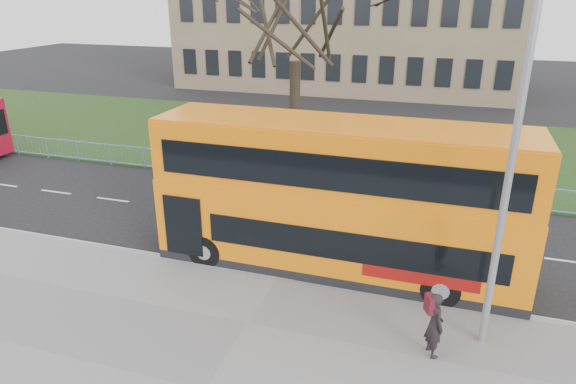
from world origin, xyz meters
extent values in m
plane|color=black|center=(0.00, 0.00, 0.00)|extent=(120.00, 120.00, 0.00)
cube|color=gray|center=(0.00, -1.55, 0.07)|extent=(80.00, 0.20, 0.14)
cube|color=#1F3714|center=(0.00, 14.30, 0.04)|extent=(80.00, 15.40, 0.08)
cube|color=#78644C|center=(-5.00, 35.00, 7.00)|extent=(30.00, 15.00, 14.00)
cube|color=orange|center=(1.56, -0.28, 1.46)|extent=(11.49, 2.80, 2.13)
cube|color=orange|center=(1.56, -0.28, 2.71)|extent=(11.49, 2.80, 0.37)
cube|color=orange|center=(1.56, -0.28, 3.85)|extent=(11.43, 2.74, 1.91)
cube|color=black|center=(2.21, -1.66, 1.54)|extent=(8.85, 0.09, 0.93)
cube|color=black|center=(1.55, -1.64, 3.76)|extent=(10.55, 0.10, 1.04)
cylinder|color=black|center=(-2.54, -1.49, 0.57)|extent=(1.14, 0.31, 1.14)
cylinder|color=black|center=(4.89, -1.54, 0.57)|extent=(1.14, 0.31, 1.14)
imported|color=black|center=(4.79, -3.91, 0.98)|extent=(0.66, 0.75, 1.72)
cylinder|color=#95979D|center=(6.00, -3.00, 4.64)|extent=(0.18, 0.18, 9.05)
camera|label=1|loc=(4.56, -14.85, 8.52)|focal=32.00mm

